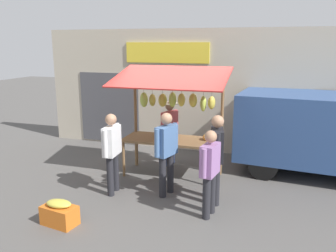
% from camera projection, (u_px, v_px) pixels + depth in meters
% --- Properties ---
extents(ground_plane, '(40.00, 40.00, 0.00)m').
position_uv_depth(ground_plane, '(172.00, 175.00, 8.17)').
color(ground_plane, '#514F4C').
extents(street_backdrop, '(9.00, 0.30, 3.40)m').
position_uv_depth(street_backdrop, '(193.00, 91.00, 9.83)').
color(street_backdrop, '#B2A893').
rests_on(street_backdrop, ground).
extents(market_stall, '(2.50, 1.46, 2.50)m').
position_uv_depth(market_stall, '(173.00, 109.00, 7.89)').
color(market_stall, brown).
rests_on(market_stall, ground).
extents(vendor_with_sunhat, '(0.41, 0.67, 1.61)m').
position_uv_depth(vendor_with_sunhat, '(170.00, 128.00, 8.74)').
color(vendor_with_sunhat, navy).
rests_on(vendor_with_sunhat, ground).
extents(shopper_in_grey_tee, '(0.25, 0.70, 1.66)m').
position_uv_depth(shopper_in_grey_tee, '(112.00, 148.00, 7.00)').
color(shopper_in_grey_tee, '#232328').
rests_on(shopper_in_grey_tee, ground).
extents(shopper_with_ponytail, '(0.29, 0.67, 1.57)m').
position_uv_depth(shopper_with_ponytail, '(210.00, 168.00, 6.06)').
color(shopper_with_ponytail, '#232328').
rests_on(shopper_with_ponytail, ground).
extents(shopper_with_shopping_bag, '(0.32, 0.71, 1.72)m').
position_uv_depth(shopper_with_shopping_bag, '(217.00, 152.00, 6.57)').
color(shopper_with_shopping_bag, '#232328').
rests_on(shopper_with_shopping_bag, ground).
extents(shopper_in_striped_shirt, '(0.35, 0.69, 1.69)m').
position_uv_depth(shopper_in_striped_shirt, '(166.00, 148.00, 6.91)').
color(shopper_in_striped_shirt, '#232328').
rests_on(shopper_in_striped_shirt, ground).
extents(parked_van, '(4.55, 2.26, 1.88)m').
position_uv_depth(parked_van, '(331.00, 129.00, 7.91)').
color(parked_van, '#2D4C84').
rests_on(parked_van, ground).
extents(produce_crate_near, '(0.64, 0.44, 0.44)m').
position_uv_depth(produce_crate_near, '(60.00, 213.00, 5.91)').
color(produce_crate_near, '#D1661E').
rests_on(produce_crate_near, ground).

